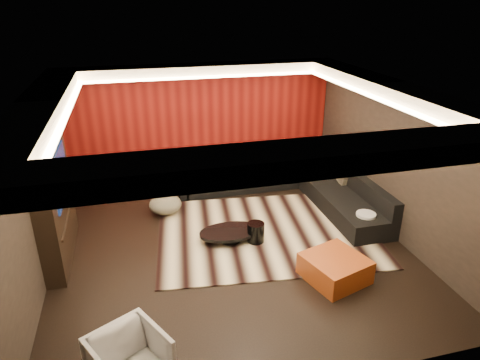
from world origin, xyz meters
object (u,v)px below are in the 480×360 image
object	(u,v)px
drum_stool	(256,232)
orange_ottoman	(335,268)
coffee_table	(230,235)
sectional_sofa	(288,184)
white_side_table	(365,224)

from	to	relation	value
drum_stool	orange_ottoman	size ratio (longest dim) A/B	0.42
coffee_table	orange_ottoman	distance (m)	2.02
orange_ottoman	drum_stool	bearing A→B (deg)	123.54
drum_stool	orange_ottoman	xyz separation A→B (m)	(0.89, -1.35, -0.01)
drum_stool	sectional_sofa	size ratio (longest dim) A/B	0.10
orange_ottoman	sectional_sofa	distance (m)	3.11
sectional_sofa	orange_ottoman	bearing A→B (deg)	-96.83
sectional_sofa	white_side_table	bearing A→B (deg)	-68.98
white_side_table	sectional_sofa	bearing A→B (deg)	111.02
orange_ottoman	sectional_sofa	size ratio (longest dim) A/B	0.24
white_side_table	orange_ottoman	size ratio (longest dim) A/B	0.52
white_side_table	coffee_table	bearing A→B (deg)	170.18
drum_stool	white_side_table	bearing A→B (deg)	-7.26
coffee_table	sectional_sofa	world-z (taller)	sectional_sofa
sectional_sofa	drum_stool	bearing A→B (deg)	-126.08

